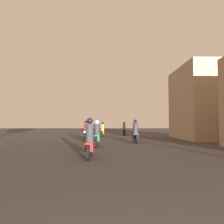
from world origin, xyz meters
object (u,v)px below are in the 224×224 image
motorcycle_blue (124,130)px  building_right_far (202,103)px  motorcycle_white (86,131)px  motorcycle_black (135,134)px  motorcycle_red (90,142)px  motorcycle_orange (103,131)px  motorcycle_green (97,136)px

motorcycle_blue → building_right_far: building_right_far is taller
motorcycle_white → building_right_far: 10.52m
motorcycle_black → building_right_far: size_ratio=0.30×
motorcycle_red → motorcycle_black: 7.02m
motorcycle_blue → building_right_far: (6.40, -6.10, 2.52)m
motorcycle_black → motorcycle_blue: (-0.01, 9.71, -0.04)m
motorcycle_red → motorcycle_orange: motorcycle_red is taller
motorcycle_orange → building_right_far: bearing=-15.9°
motorcycle_red → motorcycle_green: size_ratio=0.94×
motorcycle_red → motorcycle_orange: bearing=84.1°
motorcycle_green → motorcycle_black: motorcycle_black is taller
building_right_far → motorcycle_orange: bearing=157.0°
building_right_far → motorcycle_blue: bearing=136.4°
motorcycle_orange → motorcycle_blue: size_ratio=1.01×
motorcycle_blue → building_right_far: bearing=-51.2°
motorcycle_green → motorcycle_white: 6.47m
motorcycle_orange → motorcycle_blue: motorcycle_blue is taller
motorcycle_black → motorcycle_orange: size_ratio=0.97×
motorcycle_orange → building_right_far: 9.90m
motorcycle_black → motorcycle_white: size_ratio=1.02×
motorcycle_red → building_right_far: 13.80m
motorcycle_blue → motorcycle_white: bearing=-131.3°
motorcycle_red → motorcycle_white: size_ratio=1.05×
motorcycle_white → motorcycle_green: bearing=-88.7°
motorcycle_orange → motorcycle_blue: bearing=51.5°
motorcycle_red → motorcycle_green: bearing=83.7°
motorcycle_red → motorcycle_green: 4.16m
building_right_far → motorcycle_black: bearing=-150.5°
motorcycle_red → motorcycle_black: size_ratio=1.03×
motorcycle_black → motorcycle_red: bearing=-118.3°
motorcycle_blue → motorcycle_black: bearing=-97.5°
motorcycle_black → motorcycle_white: 5.54m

